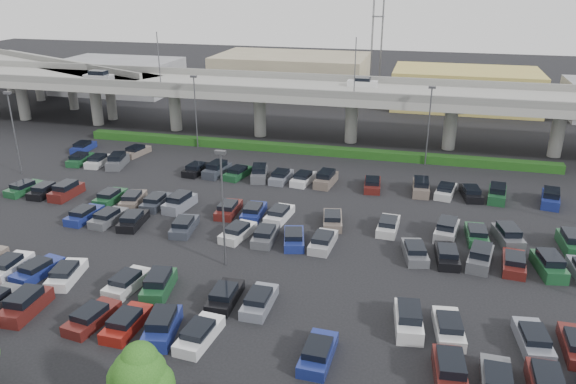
# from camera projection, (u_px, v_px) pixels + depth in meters

# --- Properties ---
(ground) EXTENTS (280.00, 280.00, 0.00)m
(ground) POSITION_uv_depth(u_px,v_px,m) (253.00, 227.00, 55.59)
(ground) COLOR black
(overpass) EXTENTS (150.00, 13.00, 15.80)m
(overpass) POSITION_uv_depth(u_px,v_px,m) (317.00, 94.00, 81.97)
(overpass) COLOR gray
(overpass) RESTS_ON ground
(on_ramp) EXTENTS (50.93, 30.13, 8.80)m
(on_ramp) POSITION_uv_depth(u_px,v_px,m) (54.00, 69.00, 103.87)
(on_ramp) COLOR gray
(on_ramp) RESTS_ON ground
(hedge) EXTENTS (66.00, 1.60, 1.10)m
(hedge) POSITION_uv_depth(u_px,v_px,m) (308.00, 150.00, 77.95)
(hedge) COLOR #124112
(hedge) RESTS_ON ground
(tree_row) EXTENTS (65.07, 3.66, 5.94)m
(tree_row) POSITION_uv_depth(u_px,v_px,m) (116.00, 371.00, 30.21)
(tree_row) COLOR #332316
(tree_row) RESTS_ON ground
(parked_cars) EXTENTS (62.93, 41.66, 1.67)m
(parked_cars) POSITION_uv_depth(u_px,v_px,m) (238.00, 235.00, 52.54)
(parked_cars) COLOR silver
(parked_cars) RESTS_ON ground
(light_poles) EXTENTS (66.90, 48.38, 10.30)m
(light_poles) POSITION_uv_depth(u_px,v_px,m) (219.00, 158.00, 56.06)
(light_poles) COLOR #4C4C51
(light_poles) RESTS_ON ground
(distant_buildings) EXTENTS (138.00, 24.00, 9.00)m
(distant_buildings) POSITION_uv_depth(u_px,v_px,m) (412.00, 83.00, 107.15)
(distant_buildings) COLOR slate
(distant_buildings) RESTS_ON ground
(comm_tower) EXTENTS (2.40, 2.40, 30.00)m
(comm_tower) POSITION_uv_depth(u_px,v_px,m) (378.00, 13.00, 115.73)
(comm_tower) COLOR #4C4C51
(comm_tower) RESTS_ON ground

